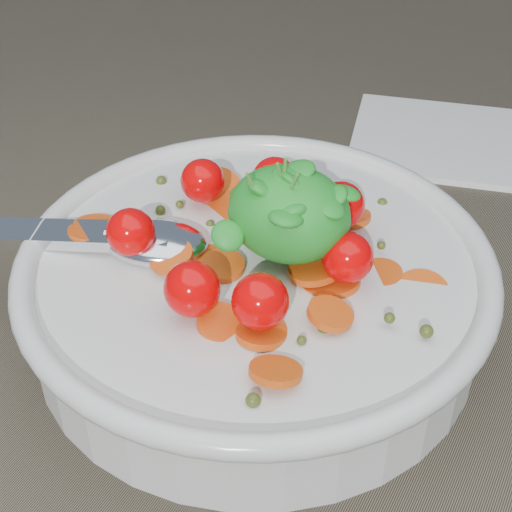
% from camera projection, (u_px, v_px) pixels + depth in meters
% --- Properties ---
extents(ground, '(6.00, 6.00, 0.00)m').
position_uv_depth(ground, '(253.00, 297.00, 0.54)').
color(ground, brown).
rests_on(ground, ground).
extents(bowl, '(0.32, 0.30, 0.13)m').
position_uv_depth(bowl, '(256.00, 285.00, 0.50)').
color(bowl, silver).
rests_on(bowl, ground).
extents(napkin, '(0.19, 0.18, 0.01)m').
position_uv_depth(napkin, '(442.00, 140.00, 0.71)').
color(napkin, white).
rests_on(napkin, ground).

